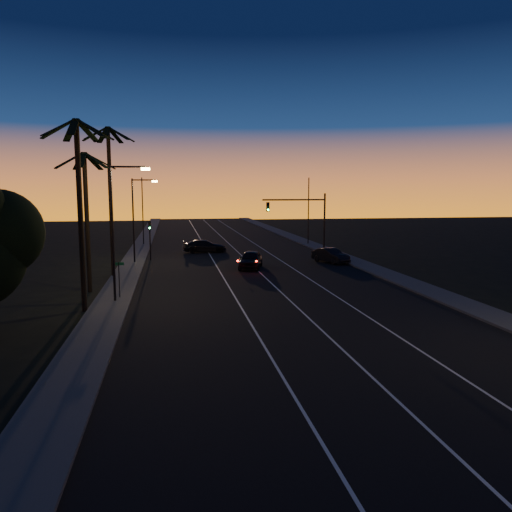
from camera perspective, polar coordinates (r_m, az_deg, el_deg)
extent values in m
plane|color=black|center=(16.79, 17.99, -18.96)|extent=(220.00, 220.00, 0.00)
cube|color=black|center=(44.44, -0.13, -1.98)|extent=(20.00, 170.00, 0.01)
cube|color=#3D3D3A|center=(44.02, -14.68, -2.23)|extent=(2.40, 170.00, 0.16)
cube|color=#3D3D3A|center=(47.55, 13.31, -1.46)|extent=(2.40, 170.00, 0.16)
cube|color=silver|center=(44.05, -3.99, -2.07)|extent=(0.12, 160.00, 0.01)
cube|color=silver|center=(44.53, 0.50, -1.95)|extent=(0.12, 160.00, 0.01)
cube|color=silver|center=(45.26, 4.87, -1.82)|extent=(0.12, 160.00, 0.01)
cylinder|color=black|center=(31.73, -19.42, 4.18)|extent=(0.32, 0.32, 11.50)
cube|color=black|center=(31.99, -17.90, 13.59)|extent=(2.18, 0.92, 1.18)
cube|color=black|center=(32.76, -18.77, 13.40)|extent=(1.25, 2.12, 1.18)
cube|color=black|center=(32.89, -20.40, 13.30)|extent=(1.34, 2.09, 1.18)
cube|color=black|center=(32.28, -21.64, 13.36)|extent=(2.18, 0.82, 1.18)
cube|color=black|center=(31.37, -21.57, 13.55)|extent=(1.90, 1.69, 1.18)
cube|color=black|center=(30.84, -20.15, 13.73)|extent=(0.45, 2.16, 1.18)
cube|color=black|center=(31.12, -18.48, 13.74)|extent=(1.95, 1.61, 1.18)
cylinder|color=black|center=(37.78, -18.74, 3.55)|extent=(0.32, 0.32, 10.00)
cube|color=black|center=(37.87, -17.41, 10.34)|extent=(2.18, 0.92, 1.18)
cube|color=black|center=(38.65, -18.15, 10.25)|extent=(1.25, 2.12, 1.18)
cube|color=black|center=(38.77, -19.52, 10.18)|extent=(1.34, 2.09, 1.18)
cube|color=black|center=(38.14, -20.55, 10.18)|extent=(2.18, 0.82, 1.18)
cube|color=black|center=(37.23, -20.46, 10.26)|extent=(1.90, 1.69, 1.18)
cube|color=black|center=(36.71, -19.26, 10.36)|extent=(0.45, 2.16, 1.18)
cube|color=black|center=(37.00, -17.88, 10.39)|extent=(1.95, 1.61, 1.18)
cylinder|color=black|center=(43.53, -16.27, 5.78)|extent=(0.32, 0.32, 12.50)
cube|color=black|center=(43.90, -15.14, 13.27)|extent=(2.18, 0.92, 1.18)
cube|color=black|center=(44.66, -15.83, 13.15)|extent=(1.25, 2.12, 1.18)
cube|color=black|center=(44.74, -17.04, 13.09)|extent=(1.34, 2.09, 1.18)
cube|color=black|center=(44.09, -17.89, 13.14)|extent=(2.18, 0.82, 1.18)
cube|color=black|center=(43.18, -17.76, 13.27)|extent=(1.90, 1.69, 1.18)
cube|color=black|center=(42.70, -16.69, 13.38)|extent=(0.45, 2.16, 1.18)
cube|color=black|center=(43.03, -15.51, 13.38)|extent=(1.95, 1.61, 1.18)
cylinder|color=black|center=(33.57, -16.06, 2.34)|extent=(0.16, 0.16, 9.00)
cylinder|color=black|center=(33.37, -14.44, 9.85)|extent=(2.20, 0.12, 0.12)
cube|color=#F6C662|center=(33.29, -12.52, 9.69)|extent=(0.55, 0.26, 0.16)
cylinder|color=black|center=(51.46, -13.84, 3.87)|extent=(0.16, 0.16, 8.50)
cylinder|color=black|center=(51.31, -12.75, 8.47)|extent=(2.20, 0.12, 0.12)
cube|color=#F6C662|center=(51.26, -11.50, 8.36)|extent=(0.55, 0.26, 0.16)
cylinder|color=black|center=(34.95, -15.36, -2.73)|extent=(0.06, 0.06, 2.60)
cube|color=#0D5228|center=(34.77, -15.43, -0.87)|extent=(0.70, 0.03, 0.20)
cylinder|color=black|center=(55.92, 7.82, 3.53)|extent=(0.20, 0.20, 7.00)
cylinder|color=black|center=(54.85, 4.36, 6.43)|extent=(7.00, 0.16, 0.16)
cube|color=black|center=(54.25, 1.36, 5.64)|extent=(0.32, 0.28, 1.00)
sphere|color=black|center=(54.07, 1.40, 5.97)|extent=(0.20, 0.20, 0.20)
sphere|color=black|center=(54.08, 1.40, 5.63)|extent=(0.20, 0.20, 0.20)
sphere|color=#14FF59|center=(54.09, 1.40, 5.30)|extent=(0.20, 0.20, 0.20)
cylinder|color=black|center=(53.54, -12.01, 1.75)|extent=(0.14, 0.14, 4.20)
cube|color=black|center=(53.40, -12.06, 3.46)|extent=(0.28, 0.25, 0.90)
sphere|color=black|center=(53.24, -12.08, 3.75)|extent=(0.18, 0.18, 0.18)
sphere|color=black|center=(53.25, -12.07, 3.45)|extent=(0.18, 0.18, 0.18)
sphere|color=#14FF59|center=(53.27, -12.06, 3.15)|extent=(0.18, 0.18, 0.18)
cylinder|color=black|center=(68.39, -12.82, 4.98)|extent=(0.14, 0.14, 9.00)
cylinder|color=black|center=(67.78, 6.01, 5.10)|extent=(0.14, 0.14, 9.00)
imported|color=black|center=(47.12, -0.61, -0.40)|extent=(3.20, 5.25, 1.67)
sphere|color=#FF0F05|center=(44.32, -2.11, -0.56)|extent=(0.18, 0.18, 0.18)
sphere|color=#FF0F05|center=(44.12, 0.04, -0.59)|extent=(0.18, 0.18, 0.18)
imported|color=black|center=(51.29, 8.51, 0.06)|extent=(3.13, 4.72, 1.47)
imported|color=black|center=(59.39, -5.90, 1.14)|extent=(5.22, 2.23, 1.50)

